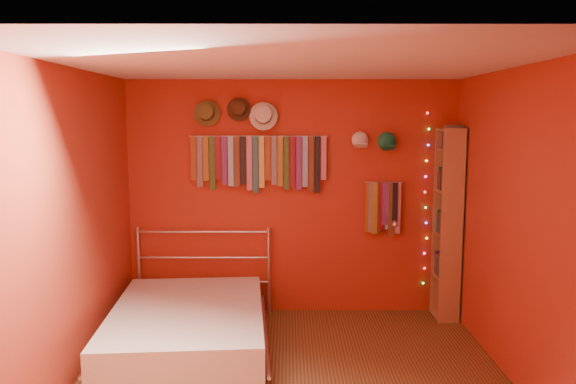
{
  "coord_description": "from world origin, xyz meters",
  "views": [
    {
      "loc": [
        -0.04,
        -4.2,
        2.11
      ],
      "look_at": [
        -0.04,
        0.9,
        1.43
      ],
      "focal_mm": 35.0,
      "sensor_mm": 36.0,
      "label": 1
    }
  ],
  "objects_px": {
    "tie_rack": "(260,160)",
    "reading_lamp": "(394,224)",
    "bookshelf": "(452,223)",
    "bed": "(188,328)"
  },
  "relations": [
    {
      "from": "tie_rack",
      "to": "bookshelf",
      "type": "xyz_separation_m",
      "value": [
        2.0,
        -0.15,
        -0.64
      ]
    },
    {
      "from": "reading_lamp",
      "to": "bed",
      "type": "bearing_deg",
      "value": -156.51
    },
    {
      "from": "reading_lamp",
      "to": "bed",
      "type": "height_order",
      "value": "reading_lamp"
    },
    {
      "from": "bookshelf",
      "to": "bed",
      "type": "xyz_separation_m",
      "value": [
        -2.61,
        -0.87,
        -0.8
      ]
    },
    {
      "from": "tie_rack",
      "to": "reading_lamp",
      "type": "xyz_separation_m",
      "value": [
        1.4,
        -0.15,
        -0.65
      ]
    },
    {
      "from": "reading_lamp",
      "to": "bookshelf",
      "type": "bearing_deg",
      "value": -0.11
    },
    {
      "from": "reading_lamp",
      "to": "bookshelf",
      "type": "xyz_separation_m",
      "value": [
        0.6,
        -0.0,
        0.01
      ]
    },
    {
      "from": "tie_rack",
      "to": "bookshelf",
      "type": "height_order",
      "value": "bookshelf"
    },
    {
      "from": "tie_rack",
      "to": "bookshelf",
      "type": "bearing_deg",
      "value": -4.43
    },
    {
      "from": "tie_rack",
      "to": "reading_lamp",
      "type": "relative_size",
      "value": 5.16
    }
  ]
}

